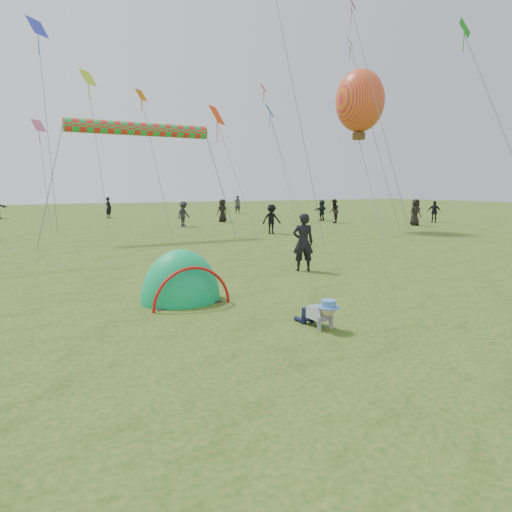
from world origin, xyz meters
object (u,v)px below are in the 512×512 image
standing_adult (303,242)px  balloon_kite (360,105)px  popup_tent (181,301)px  crawling_toddler (320,312)px

standing_adult → balloon_kite: balloon_kite is taller
popup_tent → crawling_toddler: bearing=-65.4°
standing_adult → balloon_kite: bearing=-113.9°
standing_adult → crawling_toddler: bearing=82.1°
crawling_toddler → standing_adult: size_ratio=0.43×
popup_tent → balloon_kite: balloon_kite is taller
balloon_kite → crawling_toddler: bearing=-132.2°
balloon_kite → popup_tent: bearing=-142.1°
standing_adult → balloon_kite: 15.83m
crawling_toddler → balloon_kite: size_ratio=0.19×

